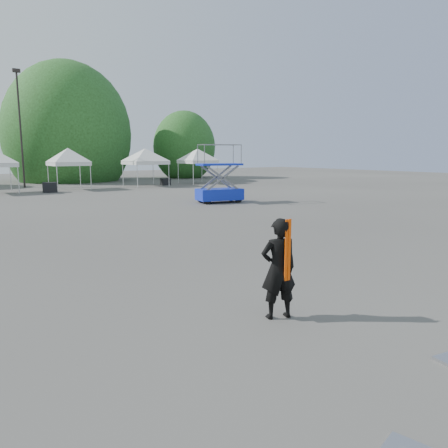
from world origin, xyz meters
TOP-DOWN VIEW (x-y plane):
  - ground at (0.00, 0.00)m, footprint 120.00×120.00m
  - light_pole_east at (3.00, 32.00)m, footprint 0.60×0.25m
  - tree_mid_e at (9.00, 39.00)m, footprint 5.12×5.12m
  - tree_far_e at (22.00, 37.00)m, footprint 3.84×3.84m
  - tent_f at (5.47, 27.45)m, footprint 3.96×3.96m
  - tent_g at (12.11, 27.23)m, footprint 4.55×4.55m
  - tent_h at (17.81, 27.54)m, footprint 4.20×4.20m
  - man at (0.01, -2.91)m, footprint 0.77×0.63m
  - scissor_lift at (9.89, 12.78)m, footprint 2.88×1.86m
  - crate_mid at (3.48, 25.78)m, footprint 1.08×0.90m
  - crate_east at (14.12, 27.31)m, footprint 0.83×0.66m

SIDE VIEW (x-z plane):
  - ground at x=0.00m, z-range 0.00..0.00m
  - crate_east at x=14.12m, z-range 0.00..0.63m
  - crate_mid at x=3.48m, z-range 0.00..0.76m
  - man at x=0.01m, z-range 0.00..1.83m
  - scissor_lift at x=9.89m, z-range 0.01..3.45m
  - tent_f at x=5.47m, z-range 1.12..5.00m
  - tent_h at x=17.81m, z-range 1.12..5.00m
  - tent_g at x=12.11m, z-range 1.12..5.00m
  - tree_far_e at x=22.00m, z-range 0.70..6.55m
  - tree_mid_e at x=9.00m, z-range 0.94..8.74m
  - light_pole_east at x=3.00m, z-range 0.62..10.42m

